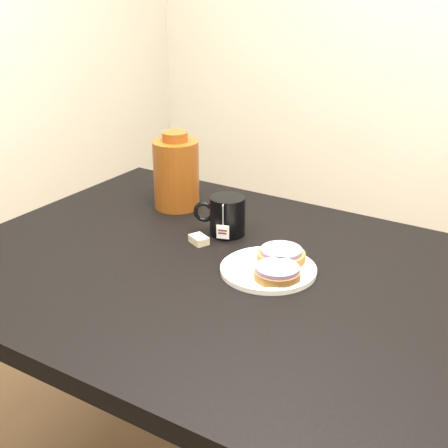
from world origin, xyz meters
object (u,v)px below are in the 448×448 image
(bagel_front, at_px, (277,272))
(teabag_pouch, at_px, (199,240))
(bagel_package, at_px, (176,173))
(table, at_px, (261,314))
(plate, at_px, (268,269))
(bagel_back, at_px, (281,255))
(mug, at_px, (227,215))

(bagel_front, relative_size, teabag_pouch, 2.94)
(teabag_pouch, relative_size, bagel_package, 0.22)
(table, relative_size, plate, 6.83)
(plate, height_order, bagel_front, bagel_front)
(plate, relative_size, teabag_pouch, 4.56)
(bagel_front, distance_m, bagel_package, 0.50)
(plate, xyz_separation_m, bagel_back, (0.01, 0.05, 0.02))
(table, distance_m, bagel_back, 0.13)
(plate, bearing_deg, teabag_pouch, 168.64)
(bagel_front, bearing_deg, plate, 139.29)
(table, distance_m, bagel_package, 0.49)
(plate, bearing_deg, mug, 146.06)
(table, bearing_deg, mug, 139.58)
(plate, distance_m, teabag_pouch, 0.21)
(table, relative_size, teabag_pouch, 31.11)
(plate, height_order, bagel_back, bagel_back)
(mug, bearing_deg, table, -59.46)
(bagel_back, xyz_separation_m, bagel_front, (0.03, -0.08, 0.00))
(bagel_front, bearing_deg, bagel_back, 112.22)
(table, height_order, teabag_pouch, teabag_pouch)
(table, bearing_deg, bagel_package, 148.63)
(table, bearing_deg, plate, 95.50)
(bagel_back, relative_size, bagel_package, 0.54)
(table, relative_size, bagel_front, 10.58)
(mug, xyz_separation_m, teabag_pouch, (-0.03, -0.08, -0.04))
(table, distance_m, bagel_front, 0.11)
(table, xyz_separation_m, bagel_back, (0.00, 0.08, 0.11))
(teabag_pouch, xyz_separation_m, bagel_package, (-0.18, 0.16, 0.09))
(table, height_order, bagel_back, bagel_back)
(bagel_front, xyz_separation_m, bagel_package, (-0.43, 0.24, 0.07))
(table, bearing_deg, bagel_front, 4.06)
(bagel_back, height_order, bagel_package, bagel_package)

